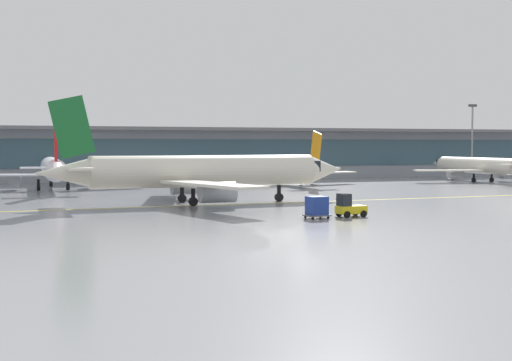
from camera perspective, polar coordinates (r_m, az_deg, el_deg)
ground_plane at (r=49.80m, az=4.23°, el=-4.44°), size 400.00×400.00×0.00m
taxiway_centreline_stripe at (r=73.14m, az=-3.86°, el=-2.06°), size 109.92×4.93×0.01m
terminal_concourse at (r=126.17m, az=-9.61°, el=2.26°), size 187.04×11.00×9.60m
gate_airplane_1 at (r=102.61m, az=-16.62°, el=0.94°), size 27.83×29.83×9.91m
gate_airplane_2 at (r=109.54m, az=2.70°, el=0.96°), size 23.90×25.71×8.52m
gate_airplane_3 at (r=125.45m, az=18.07°, el=1.17°), size 25.83×27.73×9.20m
taxiing_regional_jet at (r=74.74m, az=-4.58°, el=0.70°), size 34.74×32.31×11.51m
baggage_tug at (r=61.52m, az=7.78°, el=-2.20°), size 2.72×1.82×2.10m
cargo_dolly_lead at (r=59.88m, az=5.10°, el=-2.17°), size 2.24×1.78×1.94m
apron_light_mast_1 at (r=141.71m, az=17.60°, el=3.45°), size 1.80×0.36×14.44m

